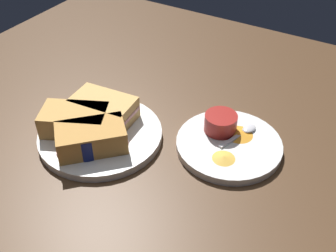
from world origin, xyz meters
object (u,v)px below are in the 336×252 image
object	(u,v)px
sandwich_half_near	(104,108)
spoon_by_dark_ramekin	(107,133)
spoon_by_gravy_ramekin	(245,131)
plate_chips_companion	(228,145)
ramekin_light_gravy	(221,122)
plate_sandwich_main	(100,134)
sandwich_half_far	(75,120)
ramekin_dark_sauce	(86,140)
sandwich_half_extra	(91,138)

from	to	relation	value
sandwich_half_near	spoon_by_dark_ramekin	bearing A→B (deg)	-48.34
spoon_by_dark_ramekin	spoon_by_gravy_ramekin	xyz separation A→B (cm)	(23.69, 14.65, 0.00)
plate_chips_companion	spoon_by_gravy_ramekin	xyz separation A→B (cm)	(1.54, 4.33, 1.16)
sandwich_half_near	spoon_by_dark_ramekin	size ratio (longest dim) A/B	1.39
spoon_by_gravy_ramekin	ramekin_light_gravy	bearing A→B (deg)	-160.05
plate_sandwich_main	spoon_by_gravy_ramekin	world-z (taller)	spoon_by_gravy_ramekin
sandwich_half_far	plate_chips_companion	bearing A→B (deg)	23.27
sandwich_half_near	plate_chips_companion	size ratio (longest dim) A/B	0.66
sandwich_half_near	plate_chips_companion	world-z (taller)	sandwich_half_near
plate_sandwich_main	spoon_by_gravy_ramekin	distance (cm)	29.61
plate_sandwich_main	ramekin_dark_sauce	xyz separation A→B (cm)	(1.38, -5.50, 3.14)
spoon_by_dark_ramekin	spoon_by_gravy_ramekin	size ratio (longest dim) A/B	1.02
sandwich_half_extra	spoon_by_gravy_ramekin	size ratio (longest dim) A/B	1.49
spoon_by_dark_ramekin	ramekin_light_gravy	bearing A→B (deg)	34.28
plate_sandwich_main	ramekin_dark_sauce	size ratio (longest dim) A/B	3.56
sandwich_half_far	ramekin_light_gravy	size ratio (longest dim) A/B	2.27
sandwich_half_extra	plate_chips_companion	bearing A→B (deg)	33.62
plate_chips_companion	ramekin_light_gravy	world-z (taller)	ramekin_light_gravy
plate_chips_companion	spoon_by_gravy_ramekin	bearing A→B (deg)	70.45
ramekin_light_gravy	sandwich_half_near	bearing A→B (deg)	-159.34
ramekin_dark_sauce	spoon_by_gravy_ramekin	world-z (taller)	ramekin_dark_sauce
sandwich_half_extra	spoon_by_dark_ramekin	distance (cm)	4.92
spoon_by_dark_ramekin	ramekin_light_gravy	size ratio (longest dim) A/B	1.50
sandwich_half_extra	ramekin_dark_sauce	bearing A→B (deg)	-114.45
ramekin_light_gravy	spoon_by_gravy_ramekin	bearing A→B (deg)	19.95
plate_sandwich_main	spoon_by_dark_ramekin	size ratio (longest dim) A/B	2.53
sandwich_half_far	ramekin_dark_sauce	bearing A→B (deg)	-32.07
ramekin_dark_sauce	ramekin_light_gravy	xyz separation A→B (cm)	(19.60, 18.52, -0.34)
plate_sandwich_main	spoon_by_gravy_ramekin	xyz separation A→B (cm)	(25.67, 14.72, 1.16)
sandwich_half_near	spoon_by_gravy_ramekin	xyz separation A→B (cm)	(27.54, 10.32, -2.04)
plate_sandwich_main	plate_chips_companion	world-z (taller)	same
plate_chips_companion	sandwich_half_near	bearing A→B (deg)	-167.02
sandwich_half_near	ramekin_light_gravy	size ratio (longest dim) A/B	2.09
sandwich_half_near	plate_chips_companion	xyz separation A→B (cm)	(26.01, 5.99, -3.20)
sandwich_half_extra	ramekin_dark_sauce	xyz separation A→B (cm)	(-0.50, -1.09, -0.06)
plate_chips_companion	ramekin_light_gravy	distance (cm)	4.96
ramekin_dark_sauce	spoon_by_dark_ramekin	size ratio (longest dim) A/B	0.71
sandwich_half_near	ramekin_light_gravy	distance (cm)	24.43
sandwich_half_far	ramekin_dark_sauce	xyz separation A→B (cm)	(5.78, -3.62, -0.06)
sandwich_half_near	spoon_by_gravy_ramekin	distance (cm)	29.48
plate_chips_companion	spoon_by_gravy_ramekin	distance (cm)	4.73
ramekin_dark_sauce	ramekin_light_gravy	distance (cm)	26.97
sandwich_half_near	plate_chips_companion	bearing A→B (deg)	12.98
ramekin_dark_sauce	plate_chips_companion	size ratio (longest dim) A/B	0.34
ramekin_dark_sauce	sandwich_half_near	bearing A→B (deg)	108.19
plate_chips_companion	sandwich_half_extra	bearing A→B (deg)	-146.38
spoon_by_gravy_ramekin	ramekin_dark_sauce	bearing A→B (deg)	-140.22
sandwich_half_far	ramekin_dark_sauce	distance (cm)	6.82
sandwich_half_far	spoon_by_dark_ramekin	size ratio (longest dim) A/B	1.51
sandwich_half_far	ramekin_dark_sauce	world-z (taller)	sandwich_half_far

